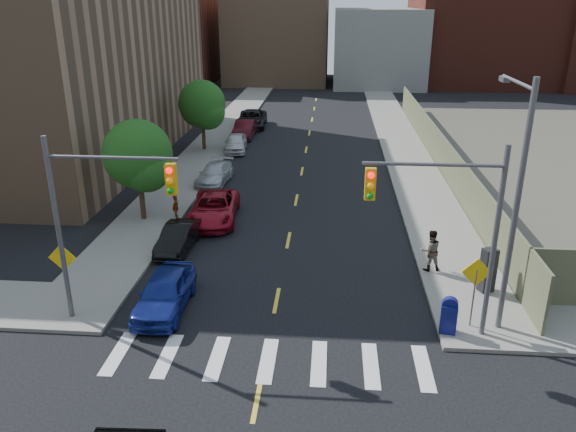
% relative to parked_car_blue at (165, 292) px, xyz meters
% --- Properties ---
extents(sidewalk_nw, '(3.50, 73.00, 0.15)m').
position_rel_parked_car_blue_xyz_m(sidewalk_nw, '(-3.55, 34.50, -0.66)').
color(sidewalk_nw, gray).
rests_on(sidewalk_nw, ground).
extents(sidewalk_ne, '(3.50, 73.00, 0.15)m').
position_rel_parked_car_blue_xyz_m(sidewalk_ne, '(11.95, 34.50, -0.66)').
color(sidewalk_ne, gray).
rests_on(sidewalk_ne, ground).
extents(fence_north, '(0.12, 44.00, 2.50)m').
position_rel_parked_car_blue_xyz_m(fence_north, '(13.80, 21.00, 0.51)').
color(fence_north, '#5B5E41').
rests_on(fence_north, ground).
extents(building_nw, '(22.00, 30.00, 16.00)m').
position_rel_parked_car_blue_xyz_m(building_nw, '(-17.80, 23.00, 7.26)').
color(building_nw, '#8C6B4C').
rests_on(building_nw, ground).
extents(bg_bldg_west, '(14.00, 18.00, 12.00)m').
position_rel_parked_car_blue_xyz_m(bg_bldg_west, '(-17.80, 63.00, 5.26)').
color(bg_bldg_west, '#592319').
rests_on(bg_bldg_west, ground).
extents(bg_bldg_midwest, '(14.00, 16.00, 15.00)m').
position_rel_parked_car_blue_xyz_m(bg_bldg_midwest, '(-1.80, 65.00, 6.76)').
color(bg_bldg_midwest, '#8C6B4C').
rests_on(bg_bldg_midwest, ground).
extents(bg_bldg_center, '(12.00, 16.00, 10.00)m').
position_rel_parked_car_blue_xyz_m(bg_bldg_center, '(12.20, 63.00, 4.26)').
color(bg_bldg_center, gray).
rests_on(bg_bldg_center, ground).
extents(bg_bldg_east, '(18.00, 18.00, 16.00)m').
position_rel_parked_car_blue_xyz_m(bg_bldg_east, '(26.20, 65.00, 7.26)').
color(bg_bldg_east, '#592319').
rests_on(bg_bldg_east, ground).
extents(signal_nw, '(4.59, 0.30, 7.00)m').
position_rel_parked_car_blue_xyz_m(signal_nw, '(-1.78, -1.00, 3.79)').
color(signal_nw, '#59595E').
rests_on(signal_nw, ground).
extents(signal_ne, '(4.59, 0.30, 7.00)m').
position_rel_parked_car_blue_xyz_m(signal_ne, '(10.18, -1.00, 3.79)').
color(signal_ne, '#59595E').
rests_on(signal_ne, ground).
extents(streetlight_ne, '(0.25, 3.70, 9.00)m').
position_rel_parked_car_blue_xyz_m(streetlight_ne, '(12.40, -0.10, 4.48)').
color(streetlight_ne, '#59595E').
rests_on(streetlight_ne, ground).
extents(warn_sign_nw, '(1.06, 0.06, 2.83)m').
position_rel_parked_car_blue_xyz_m(warn_sign_nw, '(-3.60, -0.50, 1.26)').
color(warn_sign_nw, '#59595E').
rests_on(warn_sign_nw, ground).
extents(warn_sign_ne, '(1.06, 0.06, 2.83)m').
position_rel_parked_car_blue_xyz_m(warn_sign_ne, '(11.40, -0.50, 1.26)').
color(warn_sign_ne, '#59595E').
rests_on(warn_sign_ne, ground).
extents(warn_sign_midwest, '(1.06, 0.06, 2.83)m').
position_rel_parked_car_blue_xyz_m(warn_sign_midwest, '(-3.60, 13.00, 1.26)').
color(warn_sign_midwest, '#59595E').
rests_on(warn_sign_midwest, ground).
extents(tree_west_near, '(3.66, 3.64, 5.52)m').
position_rel_parked_car_blue_xyz_m(tree_west_near, '(-3.80, 9.05, 2.74)').
color(tree_west_near, '#332114').
rests_on(tree_west_near, ground).
extents(tree_west_far, '(3.66, 3.64, 5.52)m').
position_rel_parked_car_blue_xyz_m(tree_west_far, '(-3.80, 24.05, 2.74)').
color(tree_west_far, '#332114').
rests_on(tree_west_far, ground).
extents(parked_car_blue, '(1.75, 4.32, 1.47)m').
position_rel_parked_car_blue_xyz_m(parked_car_blue, '(0.00, 0.00, 0.00)').
color(parked_car_blue, navy).
rests_on(parked_car_blue, ground).
extents(parked_car_black, '(1.50, 3.82, 1.24)m').
position_rel_parked_car_blue_xyz_m(parked_car_black, '(-0.95, 5.47, -0.12)').
color(parked_car_black, black).
rests_on(parked_car_black, ground).
extents(parked_car_red, '(2.79, 5.40, 1.45)m').
position_rel_parked_car_blue_xyz_m(parked_car_red, '(0.00, 9.31, -0.01)').
color(parked_car_red, maroon).
rests_on(parked_car_red, ground).
extents(parked_car_silver, '(2.08, 4.49, 1.27)m').
position_rel_parked_car_blue_xyz_m(parked_car_silver, '(-1.30, 15.83, -0.10)').
color(parked_car_silver, '#B4B7BC').
rests_on(parked_car_silver, ground).
extents(parked_car_white, '(1.99, 4.22, 1.39)m').
position_rel_parked_car_blue_xyz_m(parked_car_white, '(-1.30, 24.04, -0.04)').
color(parked_car_white, silver).
rests_on(parked_car_white, ground).
extents(parked_car_maroon, '(1.65, 4.53, 1.48)m').
position_rel_parked_car_blue_xyz_m(parked_car_maroon, '(-1.30, 28.78, 0.01)').
color(parked_car_maroon, '#440D16').
rests_on(parked_car_maroon, ground).
extents(parked_car_grey, '(2.82, 5.65, 1.54)m').
position_rel_parked_car_blue_xyz_m(parked_car_grey, '(-1.30, 33.13, 0.03)').
color(parked_car_grey, black).
rests_on(parked_car_grey, ground).
extents(mailbox, '(0.64, 0.53, 1.38)m').
position_rel_parked_car_blue_xyz_m(mailbox, '(10.50, -1.00, 0.09)').
color(mailbox, navy).
rests_on(mailbox, sidewalk_ne).
extents(payphone, '(0.68, 0.62, 1.85)m').
position_rel_parked_car_blue_xyz_m(payphone, '(12.60, 2.20, 0.34)').
color(payphone, black).
rests_on(payphone, sidewalk_ne).
extents(pedestrian_west, '(0.55, 0.65, 1.52)m').
position_rel_parked_car_blue_xyz_m(pedestrian_west, '(-2.10, 9.37, 0.17)').
color(pedestrian_west, gray).
rests_on(pedestrian_west, sidewalk_nw).
extents(pedestrian_east, '(1.01, 0.85, 1.86)m').
position_rel_parked_car_blue_xyz_m(pedestrian_east, '(10.60, 3.94, 0.34)').
color(pedestrian_east, gray).
rests_on(pedestrian_east, sidewalk_ne).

